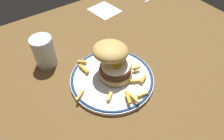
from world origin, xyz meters
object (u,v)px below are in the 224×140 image
water_glass (45,53)px  burger (113,59)px  dinner_plate (112,78)px  napkin (105,10)px

water_glass → burger: bearing=-49.1°
dinner_plate → burger: (1.26, 1.44, 6.22)cm
dinner_plate → napkin: size_ratio=2.08×
water_glass → napkin: size_ratio=0.83×
water_glass → napkin: (33.60, 16.60, -4.16)cm
burger → water_glass: 22.59cm
burger → water_glass: bearing=130.9°
burger → napkin: burger is taller
dinner_plate → water_glass: (-13.41, 18.39, 3.52)cm
dinner_plate → napkin: 40.40cm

